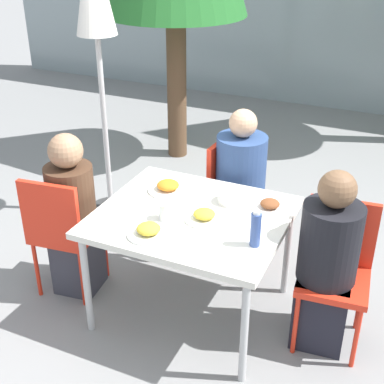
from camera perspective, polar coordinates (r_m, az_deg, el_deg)
The scene contains 16 objects.
ground_plane at distance 3.62m, azimuth 0.00°, elevation -12.37°, with size 24.00×24.00×0.00m, color gray.
dining_table at distance 3.23m, azimuth 0.00°, elevation -3.28°, with size 1.12×0.98×0.73m.
chair_left at distance 3.57m, azimuth -13.80°, elevation -3.64°, with size 0.44×0.44×0.88m.
person_left at distance 3.59m, azimuth -12.53°, elevation -2.77°, with size 0.31×0.31×1.14m.
chair_right at distance 3.25m, azimuth 15.16°, elevation -7.26°, with size 0.43×0.43×0.88m.
person_right at distance 3.18m, azimuth 14.15°, elevation -7.70°, with size 0.34×0.34×1.14m.
chair_far at distance 3.96m, azimuth 4.35°, elevation 0.41°, with size 0.42×0.42×0.88m.
person_far at distance 3.88m, azimuth 5.14°, elevation 0.12°, with size 0.36×0.36×1.16m.
closed_umbrella at distance 4.19m, azimuth -10.30°, elevation 18.94°, with size 0.36×0.36×2.30m.
plate_0 at distance 3.14m, azimuth 1.32°, elevation -2.60°, with size 0.23×0.23×0.07m.
plate_1 at distance 3.28m, azimuth 8.30°, elevation -1.46°, with size 0.22×0.22×0.06m.
plate_2 at distance 3.00m, azimuth -4.64°, elevation -4.16°, with size 0.25×0.25×0.07m.
plate_3 at distance 3.46m, azimuth -2.58°, elevation 0.51°, with size 0.26×0.26×0.07m.
bottle at distance 2.88m, azimuth 6.80°, elevation -3.94°, with size 0.06×0.06×0.21m.
drinking_cup at distance 3.13m, azimuth -2.85°, elevation -2.06°, with size 0.08×0.08×0.11m.
salad_bowl at distance 3.33m, azimuth 4.17°, elevation -0.60°, with size 0.17×0.17×0.06m.
Camera 1 is at (1.14, -2.53, 2.33)m, focal length 50.00 mm.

